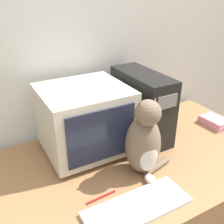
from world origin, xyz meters
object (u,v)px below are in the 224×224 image
at_px(keyboard, 137,207).
at_px(cat, 144,142).
at_px(computer_tower, 141,106).
at_px(book_stack, 215,122).
at_px(crt_monitor, 85,119).
at_px(pen, 101,197).

xyz_separation_m(keyboard, cat, (0.16, 0.19, 0.17)).
relative_size(computer_tower, book_stack, 2.31).
height_order(crt_monitor, cat, cat).
bearing_deg(crt_monitor, book_stack, -10.04).
relative_size(keyboard, cat, 1.13).
bearing_deg(keyboard, computer_tower, 54.47).
distance_m(cat, pen, 0.32).
height_order(crt_monitor, computer_tower, computer_tower).
bearing_deg(pen, keyboard, -51.08).
distance_m(computer_tower, cat, 0.36).
xyz_separation_m(crt_monitor, cat, (0.17, -0.32, -0.02)).
bearing_deg(computer_tower, crt_monitor, 177.76).
bearing_deg(book_stack, keyboard, -157.45).
height_order(crt_monitor, keyboard, crt_monitor).
distance_m(crt_monitor, cat, 0.36).
distance_m(computer_tower, book_stack, 0.55).
relative_size(computer_tower, keyboard, 0.96).
bearing_deg(book_stack, pen, -166.76).
height_order(keyboard, pen, keyboard).
xyz_separation_m(cat, book_stack, (0.70, 0.17, -0.15)).
height_order(book_stack, pen, book_stack).
bearing_deg(book_stack, computer_tower, 164.58).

